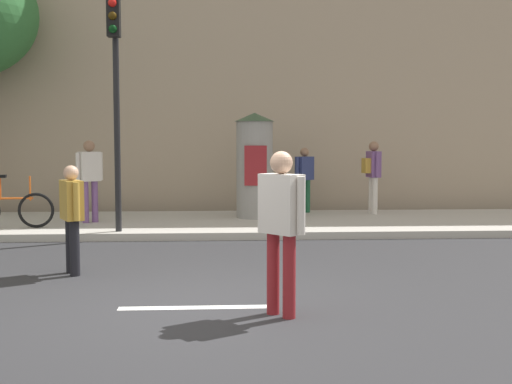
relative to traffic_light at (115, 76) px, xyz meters
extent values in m
plane|color=#2B2B2D|center=(1.72, -5.24, -3.15)|extent=(80.00, 80.00, 0.00)
cube|color=#B2ADA3|center=(1.72, 1.76, -3.08)|extent=(36.00, 4.00, 0.15)
cube|color=silver|center=(1.72, -5.24, -3.15)|extent=(1.80, 0.16, 0.01)
cube|color=tan|center=(1.72, 6.76, 1.74)|extent=(36.00, 5.00, 9.78)
cylinder|color=black|center=(0.00, 0.11, -1.14)|extent=(0.12, 0.12, 3.73)
cube|color=black|center=(0.00, -0.07, 1.10)|extent=(0.24, 0.24, 0.75)
sphere|color=red|center=(0.00, -0.20, 1.34)|extent=(0.16, 0.16, 0.16)
sphere|color=#3C2906|center=(0.00, -0.20, 1.10)|extent=(0.16, 0.16, 0.16)
sphere|color=#07330F|center=(0.00, -0.20, 0.86)|extent=(0.16, 0.16, 0.16)
cylinder|color=gray|center=(2.79, 2.25, -1.89)|extent=(0.84, 0.84, 2.22)
cone|color=#334C33|center=(2.79, 2.25, -0.68)|extent=(0.92, 0.92, 0.20)
cube|color=maroon|center=(2.79, 1.82, -1.78)|extent=(0.50, 0.02, 0.90)
cylinder|color=black|center=(-0.18, -3.16, -2.76)|extent=(0.14, 0.14, 0.79)
cylinder|color=black|center=(-0.07, -3.38, -2.76)|extent=(0.14, 0.14, 0.79)
cube|color=#B78C33|center=(-0.13, -3.27, -2.08)|extent=(0.43, 0.54, 0.56)
cylinder|color=#B78C33|center=(-0.25, -3.01, -2.08)|extent=(0.09, 0.09, 0.53)
cylinder|color=#B78C33|center=(0.00, -3.53, -2.08)|extent=(0.09, 0.09, 0.53)
sphere|color=tan|center=(-0.13, -3.27, -1.69)|extent=(0.21, 0.21, 0.21)
cylinder|color=maroon|center=(2.73, -5.73, -2.70)|extent=(0.14, 0.14, 0.91)
cylinder|color=maroon|center=(2.57, -5.55, -2.70)|extent=(0.14, 0.14, 0.91)
cube|color=silver|center=(2.65, -5.64, -1.92)|extent=(0.50, 0.52, 0.64)
cylinder|color=silver|center=(2.84, -5.85, -1.92)|extent=(0.09, 0.09, 0.61)
cylinder|color=silver|center=(2.46, -5.42, -1.92)|extent=(0.09, 0.09, 0.61)
sphere|color=tan|center=(2.65, -5.64, -1.48)|extent=(0.25, 0.25, 0.25)
cylinder|color=silver|center=(5.75, 2.78, -2.56)|extent=(0.14, 0.14, 0.89)
cylinder|color=silver|center=(5.71, 2.99, -2.56)|extent=(0.14, 0.14, 0.89)
cube|color=#724C84|center=(5.73, 2.88, -1.79)|extent=(0.30, 0.45, 0.63)
cylinder|color=#724C84|center=(5.77, 2.63, -1.79)|extent=(0.09, 0.09, 0.60)
cylinder|color=#724C84|center=(5.69, 3.13, -1.79)|extent=(0.09, 0.09, 0.60)
sphere|color=#8C664C|center=(5.73, 2.88, -1.36)|extent=(0.24, 0.24, 0.24)
cube|color=#B78C33|center=(5.55, 2.86, -1.83)|extent=(0.20, 0.30, 0.36)
cylinder|color=#724C84|center=(-0.92, 1.47, -2.55)|extent=(0.14, 0.14, 0.90)
cylinder|color=#724C84|center=(-0.74, 1.60, -2.55)|extent=(0.14, 0.14, 0.90)
cube|color=silver|center=(-0.83, 1.53, -1.78)|extent=(0.49, 0.45, 0.64)
cylinder|color=silver|center=(-1.04, 1.38, -1.78)|extent=(0.09, 0.09, 0.61)
cylinder|color=silver|center=(-0.62, 1.69, -1.78)|extent=(0.09, 0.09, 0.61)
sphere|color=#8C664C|center=(-0.83, 1.53, -1.34)|extent=(0.24, 0.24, 0.24)
cube|color=#4C4C51|center=(-0.94, 1.68, -1.81)|extent=(0.32, 0.29, 0.36)
cylinder|color=#1E5938|center=(3.99, 3.11, -2.60)|extent=(0.14, 0.14, 0.81)
cylinder|color=#1E5938|center=(4.16, 3.26, -2.60)|extent=(0.14, 0.14, 0.81)
cube|color=navy|center=(4.08, 3.19, -1.90)|extent=(0.50, 0.49, 0.58)
cylinder|color=navy|center=(3.87, 3.00, -1.90)|extent=(0.09, 0.09, 0.55)
cylinder|color=navy|center=(4.28, 3.37, -1.90)|extent=(0.09, 0.09, 0.55)
sphere|color=#8C664C|center=(4.08, 3.19, -1.50)|extent=(0.22, 0.22, 0.22)
torus|color=black|center=(-1.76, 0.71, -2.64)|extent=(0.72, 0.12, 0.72)
cylinder|color=#D85919|center=(-2.28, 0.66, -2.39)|extent=(0.94, 0.12, 0.04)
cylinder|color=#D85919|center=(-2.44, 0.65, -2.19)|extent=(0.04, 0.04, 0.45)
cylinder|color=#D85919|center=(-1.86, 0.70, -2.19)|extent=(0.04, 0.04, 0.50)
cube|color=black|center=(-2.44, 0.65, -1.94)|extent=(0.25, 0.12, 0.06)
camera|label=1|loc=(1.98, -12.46, -1.26)|focal=44.82mm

